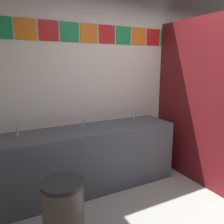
# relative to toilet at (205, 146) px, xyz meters

# --- Properties ---
(wall_back) EXTENTS (4.22, 0.09, 2.88)m
(wall_back) POSITION_rel_toilet_xyz_m (-1.20, 0.51, 1.14)
(wall_back) COLOR silver
(wall_back) RESTS_ON ground_plane
(vanity_counter) EXTENTS (2.42, 0.59, 0.82)m
(vanity_counter) POSITION_rel_toilet_xyz_m (-2.05, 0.17, 0.12)
(vanity_counter) COLOR #4C515B
(vanity_counter) RESTS_ON ground_plane
(faucet_left) EXTENTS (0.04, 0.10, 0.14)m
(faucet_left) POSITION_rel_toilet_xyz_m (-2.85, 0.26, 0.57)
(faucet_left) COLOR silver
(faucet_left) RESTS_ON vanity_counter
(faucet_center) EXTENTS (0.04, 0.10, 0.14)m
(faucet_center) POSITION_rel_toilet_xyz_m (-2.05, 0.26, 0.57)
(faucet_center) COLOR silver
(faucet_center) RESTS_ON vanity_counter
(faucet_right) EXTENTS (0.04, 0.10, 0.14)m
(faucet_right) POSITION_rel_toilet_xyz_m (-1.24, 0.26, 0.57)
(faucet_right) COLOR silver
(faucet_right) RESTS_ON vanity_counter
(stall_divider) EXTENTS (0.92, 1.37, 2.24)m
(stall_divider) POSITION_rel_toilet_xyz_m (-0.44, -0.47, 0.82)
(stall_divider) COLOR maroon
(stall_divider) RESTS_ON ground_plane
(toilet) EXTENTS (0.39, 0.49, 0.74)m
(toilet) POSITION_rel_toilet_xyz_m (0.00, 0.00, 0.00)
(toilet) COLOR white
(toilet) RESTS_ON ground_plane
(trash_bin) EXTENTS (0.39, 0.39, 0.62)m
(trash_bin) POSITION_rel_toilet_xyz_m (-2.59, -0.63, 0.01)
(trash_bin) COLOR brown
(trash_bin) RESTS_ON ground_plane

